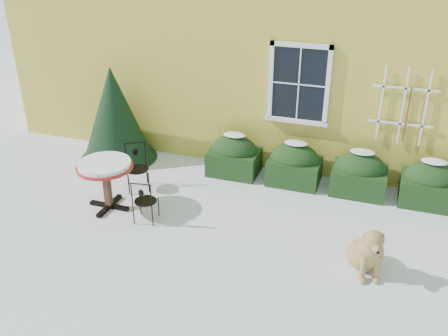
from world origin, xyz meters
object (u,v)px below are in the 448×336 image
at_px(evergreen_shrub, 115,123).
at_px(bistro_table, 105,170).
at_px(patio_chair_near, 145,201).
at_px(patio_chair_far, 137,167).
at_px(dog, 368,252).

relative_size(evergreen_shrub, bistro_table, 2.06).
xyz_separation_m(patio_chair_near, patio_chair_far, (-0.71, 1.07, 0.05)).
bearing_deg(dog, evergreen_shrub, 138.82).
height_order(evergreen_shrub, dog, evergreen_shrub).
relative_size(evergreen_shrub, patio_chair_far, 2.26).
height_order(evergreen_shrub, bistro_table, evergreen_shrub).
distance_m(bistro_table, patio_chair_near, 0.97).
distance_m(patio_chair_near, patio_chair_far, 1.29).
height_order(bistro_table, patio_chair_near, bistro_table).
bearing_deg(bistro_table, dog, -4.62).
relative_size(patio_chair_near, patio_chair_far, 0.90).
distance_m(evergreen_shrub, bistro_table, 2.19).
bearing_deg(dog, patio_chair_near, 158.68).
xyz_separation_m(bistro_table, patio_chair_near, (0.88, -0.20, -0.38)).
bearing_deg(patio_chair_near, dog, 169.22).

